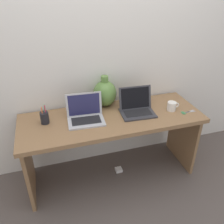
{
  "coord_description": "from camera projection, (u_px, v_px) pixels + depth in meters",
  "views": [
    {
      "loc": [
        -0.53,
        -1.76,
        1.81
      ],
      "look_at": [
        0.0,
        0.0,
        0.75
      ],
      "focal_mm": 37.57,
      "sensor_mm": 36.0,
      "label": 1
    }
  ],
  "objects": [
    {
      "name": "power_brick",
      "position": [
        119.0,
        170.0,
        2.52
      ],
      "size": [
        0.07,
        0.07,
        0.03
      ],
      "primitive_type": "cube",
      "color": "white",
      "rests_on": "ground"
    },
    {
      "name": "scissors",
      "position": [
        186.0,
        112.0,
        2.21
      ],
      "size": [
        0.15,
        0.06,
        0.01
      ],
      "color": "#B7B7BC",
      "rests_on": "desk"
    },
    {
      "name": "ground_plane",
      "position": [
        112.0,
        173.0,
        2.49
      ],
      "size": [
        6.0,
        6.0,
        0.0
      ],
      "primitive_type": "plane",
      "color": "#564C47"
    },
    {
      "name": "green_vase",
      "position": [
        105.0,
        93.0,
        2.28
      ],
      "size": [
        0.23,
        0.23,
        0.31
      ],
      "color": "#5B843D",
      "rests_on": "desk"
    },
    {
      "name": "coffee_mug",
      "position": [
        172.0,
        106.0,
        2.23
      ],
      "size": [
        0.12,
        0.08,
        0.08
      ],
      "color": "white",
      "rests_on": "desk"
    },
    {
      "name": "laptop_left",
      "position": [
        85.0,
        113.0,
        2.08
      ],
      "size": [
        0.33,
        0.25,
        0.23
      ],
      "color": "#B2B2B7",
      "rests_on": "desk"
    },
    {
      "name": "laptop_right",
      "position": [
        136.0,
        106.0,
        2.2
      ],
      "size": [
        0.33,
        0.26,
        0.23
      ],
      "color": "#333338",
      "rests_on": "desk"
    },
    {
      "name": "back_wall",
      "position": [
        101.0,
        53.0,
        2.18
      ],
      "size": [
        4.4,
        0.04,
        2.4
      ],
      "primitive_type": "cube",
      "color": "silver",
      "rests_on": "ground"
    },
    {
      "name": "desk",
      "position": [
        112.0,
        129.0,
        2.21
      ],
      "size": [
        1.67,
        0.6,
        0.7
      ],
      "color": "olive",
      "rests_on": "ground"
    },
    {
      "name": "pen_cup",
      "position": [
        45.0,
        118.0,
        2.03
      ],
      "size": [
        0.07,
        0.07,
        0.18
      ],
      "color": "black",
      "rests_on": "desk"
    }
  ]
}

